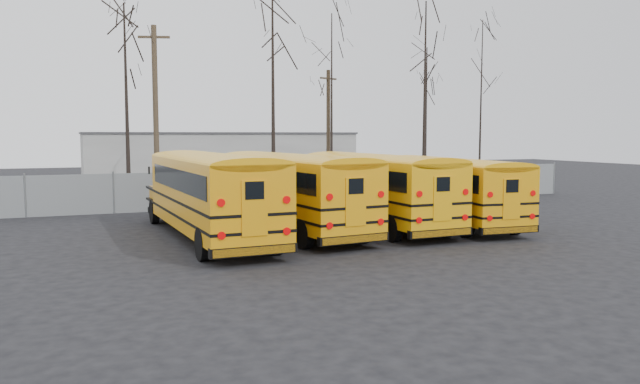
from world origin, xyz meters
name	(u,v)px	position (x,y,z in m)	size (l,w,h in m)	color
ground	(364,241)	(0.00, 0.00, 0.00)	(120.00, 120.00, 0.00)	black
fence	(267,188)	(0.00, 12.00, 1.00)	(40.00, 0.04, 2.00)	gray
distant_building	(220,157)	(2.00, 32.00, 2.00)	(22.00, 8.00, 4.00)	beige
bus_a	(210,188)	(-5.21, 2.37, 1.94)	(3.15, 11.91, 3.31)	black
bus_b	(290,185)	(-1.83, 3.07, 1.89)	(3.81, 11.72, 3.23)	black
bus_c	(374,184)	(1.95, 3.05, 1.86)	(2.94, 11.40, 3.17)	black
bus_d	(447,185)	(5.28, 2.52, 1.74)	(3.24, 10.77, 2.97)	black
utility_pole_left	(156,112)	(-5.18, 17.19, 5.27)	(1.78, 0.69, 10.25)	#493B29
utility_pole_right	(328,132)	(5.30, 15.95, 4.10)	(1.35, 0.65, 7.97)	#433626
tree_1	(127,106)	(-6.98, 15.18, 5.50)	(0.26, 0.26, 10.99)	black
tree_2	(273,92)	(1.27, 14.78, 6.42)	(0.26, 0.26, 12.84)	black
tree_3	(332,106)	(5.37, 15.59, 5.70)	(0.26, 0.26, 11.39)	black
tree_4	(425,100)	(10.96, 13.73, 6.11)	(0.26, 0.26, 12.22)	black
tree_5	(426,119)	(13.55, 17.71, 5.02)	(0.26, 0.26, 10.03)	black
tree_6	(481,105)	(17.83, 17.21, 6.06)	(0.26, 0.26, 12.11)	black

